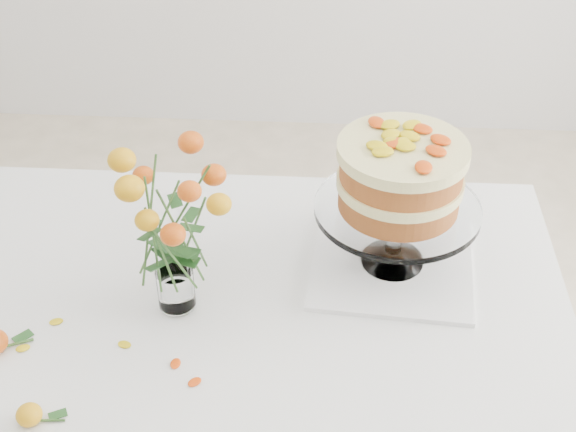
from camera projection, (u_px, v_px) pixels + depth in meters
name	position (u px, v px, depth m)	size (l,w,h in m)	color
table	(202.00, 340.00, 1.57)	(1.43, 0.93, 0.76)	tan
napkin	(392.00, 263.00, 1.62)	(0.32, 0.32, 0.01)	white
cake_stand	(400.00, 183.00, 1.50)	(0.32, 0.32, 0.29)	white
rose_vase	(168.00, 220.00, 1.40)	(0.24, 0.24, 0.35)	white
loose_rose_near	(29.00, 415.00, 1.30)	(0.08, 0.04, 0.04)	gold
stray_petal_a	(124.00, 345.00, 1.44)	(0.03, 0.02, 0.00)	yellow
stray_petal_b	(176.00, 364.00, 1.41)	(0.03, 0.02, 0.00)	yellow
stray_petal_c	(195.00, 382.00, 1.37)	(0.03, 0.02, 0.00)	yellow
stray_petal_d	(56.00, 322.00, 1.49)	(0.03, 0.02, 0.00)	yellow
stray_petal_e	(23.00, 348.00, 1.44)	(0.03, 0.02, 0.00)	yellow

